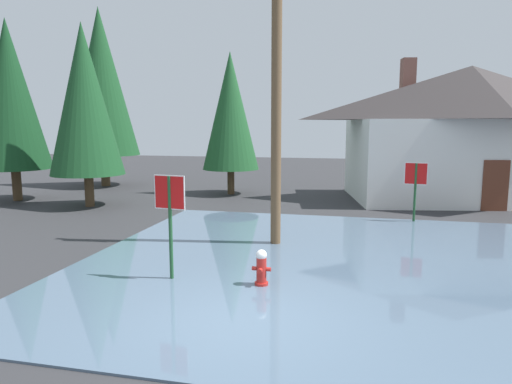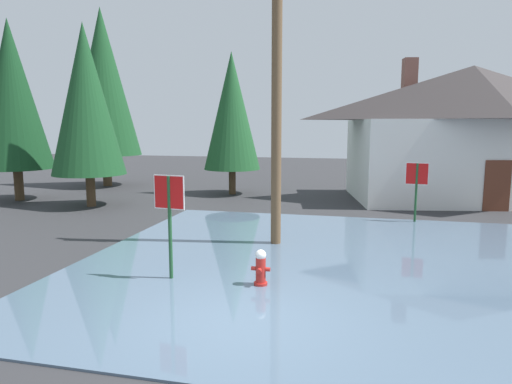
# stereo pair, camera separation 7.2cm
# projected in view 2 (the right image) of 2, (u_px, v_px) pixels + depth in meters

# --- Properties ---
(ground_plane) EXTENTS (80.00, 80.00, 0.10)m
(ground_plane) POSITION_uv_depth(u_px,v_px,m) (243.00, 325.00, 7.82)
(ground_plane) COLOR #2D2D30
(flood_puddle) EXTENTS (12.98, 11.49, 0.04)m
(flood_puddle) POSITION_uv_depth(u_px,v_px,m) (351.00, 264.00, 10.99)
(flood_puddle) COLOR #4C6075
(flood_puddle) RESTS_ON ground
(lane_stop_bar) EXTENTS (3.34, 0.51, 0.01)m
(lane_stop_bar) POSITION_uv_depth(u_px,v_px,m) (168.00, 355.00, 6.67)
(lane_stop_bar) COLOR silver
(lane_stop_bar) RESTS_ON ground
(stop_sign_near) EXTENTS (0.72, 0.12, 2.29)m
(stop_sign_near) POSITION_uv_depth(u_px,v_px,m) (169.00, 206.00, 9.70)
(stop_sign_near) COLOR #1E4C28
(stop_sign_near) RESTS_ON ground
(fire_hydrant) EXTENTS (0.40, 0.34, 0.79)m
(fire_hydrant) POSITION_uv_depth(u_px,v_px,m) (261.00, 269.00, 9.47)
(fire_hydrant) COLOR #AD231E
(fire_hydrant) RESTS_ON ground
(utility_pole) EXTENTS (1.60, 0.28, 8.53)m
(utility_pole) POSITION_uv_depth(u_px,v_px,m) (277.00, 84.00, 12.27)
(utility_pole) COLOR brown
(utility_pole) RESTS_ON ground
(stop_sign_far) EXTENTS (0.75, 0.11, 2.07)m
(stop_sign_far) POSITION_uv_depth(u_px,v_px,m) (417.00, 180.00, 15.59)
(stop_sign_far) COLOR #1E4C28
(stop_sign_far) RESTS_ON ground
(house) EXTENTS (11.63, 7.97, 6.37)m
(house) POSITION_uv_depth(u_px,v_px,m) (470.00, 131.00, 20.26)
(house) COLOR silver
(house) RESTS_ON ground
(pine_tree_tall_left) EXTENTS (3.82, 3.82, 9.55)m
(pine_tree_tall_left) POSITION_uv_depth(u_px,v_px,m) (103.00, 83.00, 24.67)
(pine_tree_tall_left) COLOR #4C3823
(pine_tree_tall_left) RESTS_ON ground
(pine_tree_mid_left) EXTENTS (3.15, 3.15, 7.89)m
(pine_tree_mid_left) POSITION_uv_depth(u_px,v_px,m) (12.00, 95.00, 19.90)
(pine_tree_mid_left) COLOR #4C3823
(pine_tree_mid_left) RESTS_ON ground
(pine_tree_short_left) EXTENTS (2.96, 2.96, 7.39)m
(pine_tree_short_left) POSITION_uv_depth(u_px,v_px,m) (86.00, 100.00, 18.41)
(pine_tree_short_left) COLOR #4C3823
(pine_tree_short_left) RESTS_ON ground
(pine_tree_far_center) EXTENTS (2.72, 2.72, 6.79)m
(pine_tree_far_center) POSITION_uv_depth(u_px,v_px,m) (232.00, 111.00, 21.84)
(pine_tree_far_center) COLOR #4C3823
(pine_tree_far_center) RESTS_ON ground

